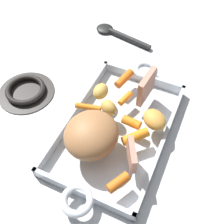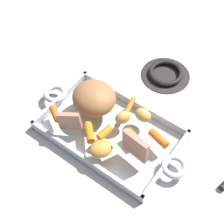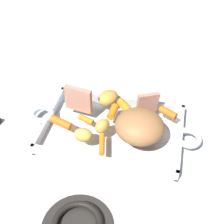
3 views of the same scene
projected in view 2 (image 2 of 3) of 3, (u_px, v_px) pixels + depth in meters
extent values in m
plane|color=silver|center=(110.00, 133.00, 0.94)|extent=(1.98, 1.98, 0.00)
cube|color=silver|center=(110.00, 132.00, 0.94)|extent=(0.38, 0.24, 0.01)
cube|color=silver|center=(133.00, 103.00, 0.98)|extent=(0.38, 0.01, 0.03)
cube|color=silver|center=(84.00, 159.00, 0.87)|extent=(0.38, 0.01, 0.03)
cube|color=silver|center=(167.00, 164.00, 0.86)|extent=(0.01, 0.24, 0.03)
cube|color=silver|center=(61.00, 99.00, 0.99)|extent=(0.01, 0.24, 0.03)
torus|color=silver|center=(174.00, 166.00, 0.85)|extent=(0.07, 0.07, 0.02)
torus|color=silver|center=(55.00, 94.00, 0.99)|extent=(0.07, 0.07, 0.02)
ellipsoid|color=#A66F42|center=(94.00, 98.00, 0.92)|extent=(0.13, 0.13, 0.07)
cube|color=tan|center=(70.00, 121.00, 0.88)|extent=(0.06, 0.04, 0.07)
cube|color=tan|center=(135.00, 146.00, 0.83)|extent=(0.08, 0.02, 0.08)
cylinder|color=orange|center=(55.00, 114.00, 0.92)|extent=(0.05, 0.04, 0.02)
cylinder|color=orange|center=(159.00, 138.00, 0.87)|extent=(0.07, 0.04, 0.03)
cylinder|color=orange|center=(89.00, 132.00, 0.88)|extent=(0.06, 0.06, 0.03)
cylinder|color=orange|center=(130.00, 106.00, 0.94)|extent=(0.03, 0.07, 0.01)
cylinder|color=orange|center=(104.00, 133.00, 0.88)|extent=(0.03, 0.05, 0.02)
cylinder|color=orange|center=(134.00, 135.00, 0.88)|extent=(0.05, 0.03, 0.02)
ellipsoid|color=gold|center=(101.00, 149.00, 0.85)|extent=(0.08, 0.08, 0.04)
ellipsoid|color=gold|center=(143.00, 115.00, 0.91)|extent=(0.05, 0.04, 0.04)
ellipsoid|color=gold|center=(123.00, 117.00, 0.90)|extent=(0.05, 0.05, 0.04)
cylinder|color=#282623|center=(165.00, 75.00, 1.07)|extent=(0.16, 0.16, 0.01)
torus|color=black|center=(166.00, 73.00, 1.06)|extent=(0.11, 0.11, 0.01)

